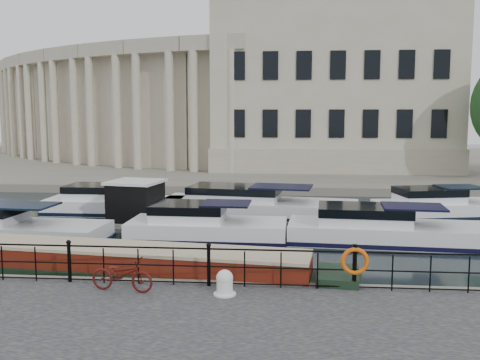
% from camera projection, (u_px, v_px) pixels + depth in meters
% --- Properties ---
extents(ground_plane, '(160.00, 160.00, 0.00)m').
position_uv_depth(ground_plane, '(219.00, 280.00, 17.18)').
color(ground_plane, black).
rests_on(ground_plane, ground).
extents(far_bank, '(120.00, 42.00, 0.55)m').
position_uv_depth(far_bank, '(266.00, 162.00, 55.71)').
color(far_bank, '#6B665B').
rests_on(far_bank, ground_plane).
extents(railing, '(24.14, 0.14, 1.22)m').
position_uv_depth(railing, '(209.00, 263.00, 14.81)').
color(railing, black).
rests_on(railing, near_quay).
extents(civic_building, '(53.55, 31.84, 16.85)m').
position_uv_depth(civic_building, '(254.00, 95.00, 50.71)').
color(civic_building, '#ADA38C').
rests_on(civic_building, far_bank).
extents(bicycle, '(1.83, 0.86, 0.92)m').
position_uv_depth(bicycle, '(122.00, 275.00, 14.37)').
color(bicycle, '#49100D').
rests_on(bicycle, near_quay).
extents(mooring_bollard, '(0.60, 0.60, 0.68)m').
position_uv_depth(mooring_bollard, '(225.00, 283.00, 14.10)').
color(mooring_bollard, silver).
rests_on(mooring_bollard, near_quay).
extents(life_ring_post, '(0.77, 0.20, 1.25)m').
position_uv_depth(life_ring_post, '(355.00, 262.00, 14.43)').
color(life_ring_post, black).
rests_on(life_ring_post, near_quay).
extents(narrowboat, '(14.81, 3.67, 1.54)m').
position_uv_depth(narrowboat, '(123.00, 272.00, 16.80)').
color(narrowboat, black).
rests_on(narrowboat, ground_plane).
extents(harbour_hut, '(3.66, 3.22, 2.20)m').
position_uv_depth(harbour_hut, '(136.00, 204.00, 25.86)').
color(harbour_hut, '#6B665B').
rests_on(harbour_hut, ground_plane).
extents(cabin_cruisers, '(28.67, 10.76, 1.99)m').
position_uv_depth(cabin_cruisers, '(228.00, 218.00, 25.44)').
color(cabin_cruisers, silver).
rests_on(cabin_cruisers, ground_plane).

